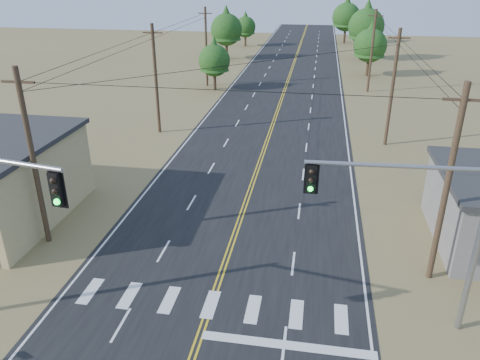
# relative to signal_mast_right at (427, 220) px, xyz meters

# --- Properties ---
(road) EXTENTS (15.00, 200.00, 0.02)m
(road) POSITION_rel_signal_mast_right_xyz_m (-8.89, 21.81, -5.27)
(road) COLOR black
(road) RESTS_ON ground
(utility_pole_left_near) EXTENTS (1.80, 0.30, 10.00)m
(utility_pole_left_near) POSITION_rel_signal_mast_right_xyz_m (-19.39, 3.81, -0.16)
(utility_pole_left_near) COLOR #4C3826
(utility_pole_left_near) RESTS_ON ground
(utility_pole_left_mid) EXTENTS (1.80, 0.30, 10.00)m
(utility_pole_left_mid) POSITION_rel_signal_mast_right_xyz_m (-19.39, 23.81, -0.16)
(utility_pole_left_mid) COLOR #4C3826
(utility_pole_left_mid) RESTS_ON ground
(utility_pole_left_far) EXTENTS (1.80, 0.30, 10.00)m
(utility_pole_left_far) POSITION_rel_signal_mast_right_xyz_m (-19.39, 43.81, -0.16)
(utility_pole_left_far) COLOR #4C3826
(utility_pole_left_far) RESTS_ON ground
(utility_pole_right_near) EXTENTS (1.80, 0.30, 10.00)m
(utility_pole_right_near) POSITION_rel_signal_mast_right_xyz_m (1.61, 3.81, -0.16)
(utility_pole_right_near) COLOR #4C3826
(utility_pole_right_near) RESTS_ON ground
(utility_pole_right_mid) EXTENTS (1.80, 0.30, 10.00)m
(utility_pole_right_mid) POSITION_rel_signal_mast_right_xyz_m (1.61, 23.81, -0.16)
(utility_pole_right_mid) COLOR #4C3826
(utility_pole_right_mid) RESTS_ON ground
(utility_pole_right_far) EXTENTS (1.80, 0.30, 10.00)m
(utility_pole_right_far) POSITION_rel_signal_mast_right_xyz_m (1.61, 43.81, -0.16)
(utility_pole_right_far) COLOR #4C3826
(utility_pole_right_far) RESTS_ON ground
(signal_mast_right) EXTENTS (7.20, 0.75, 7.71)m
(signal_mast_right) POSITION_rel_signal_mast_right_xyz_m (0.00, 0.00, 0.00)
(signal_mast_right) COLOR gray
(signal_mast_right) RESTS_ON ground
(tree_left_near) EXTENTS (4.03, 4.03, 6.72)m
(tree_left_near) POSITION_rel_signal_mast_right_xyz_m (-17.91, 41.86, -1.17)
(tree_left_near) COLOR #3F2D1E
(tree_left_near) RESTS_ON ground
(tree_left_mid) EXTENTS (5.35, 5.35, 8.92)m
(tree_left_mid) POSITION_rel_signal_mast_right_xyz_m (-20.71, 64.19, 0.18)
(tree_left_mid) COLOR #3F2D1E
(tree_left_mid) RESTS_ON ground
(tree_left_far) EXTENTS (4.08, 4.08, 6.80)m
(tree_left_far) POSITION_rel_signal_mast_right_xyz_m (-19.82, 79.39, -1.12)
(tree_left_far) COLOR #3F2D1E
(tree_left_far) RESTS_ON ground
(tree_right_near) EXTENTS (4.71, 4.71, 7.86)m
(tree_right_near) POSITION_rel_signal_mast_right_xyz_m (2.31, 53.74, -0.47)
(tree_right_near) COLOR #3F2D1E
(tree_right_near) RESTS_ON ground
(tree_right_mid) EXTENTS (5.98, 5.98, 9.97)m
(tree_right_mid) POSITION_rel_signal_mast_right_xyz_m (2.64, 67.30, 0.82)
(tree_right_mid) COLOR #3F2D1E
(tree_right_mid) RESTS_ON ground
(tree_right_far) EXTENTS (5.72, 5.72, 9.54)m
(tree_right_far) POSITION_rel_signal_mast_right_xyz_m (0.11, 87.01, 0.56)
(tree_right_far) COLOR #3F2D1E
(tree_right_far) RESTS_ON ground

